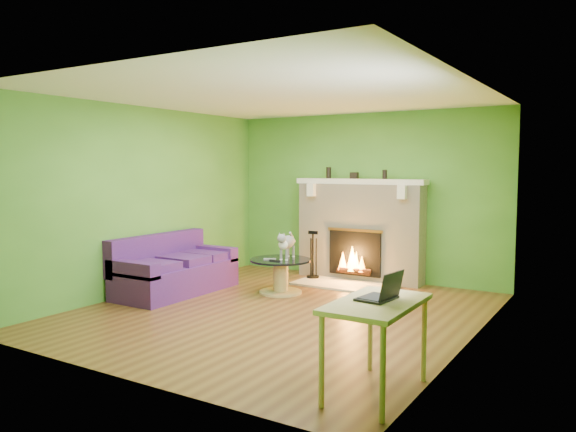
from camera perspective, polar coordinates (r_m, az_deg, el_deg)
name	(u,v)px	position (r m, az deg, el deg)	size (l,w,h in m)	color
floor	(280,312)	(6.92, -0.81, -9.74)	(5.00, 5.00, 0.00)	brown
ceiling	(280,96)	(6.75, -0.84, 12.14)	(5.00, 5.00, 0.00)	white
wall_back	(365,196)	(8.92, 7.84, 1.99)	(5.00, 5.00, 0.00)	#43832A
wall_front	(116,224)	(4.80, -17.06, -0.74)	(5.00, 5.00, 0.00)	#43832A
wall_left	(145,200)	(8.14, -14.31, 1.60)	(5.00, 5.00, 0.00)	#43832A
wall_right	(472,214)	(5.82, 18.20, 0.21)	(5.00, 5.00, 0.00)	#43832A
window_frame	(446,192)	(4.94, 15.72, 2.36)	(1.20, 1.20, 0.00)	silver
window_pane	(445,192)	(4.94, 15.63, 2.37)	(1.06, 1.06, 0.00)	white
fireplace	(360,231)	(8.79, 7.31, -1.50)	(2.10, 0.46, 1.58)	beige
hearth	(345,285)	(8.45, 5.80, -6.95)	(1.50, 0.75, 0.03)	beige
mantel	(360,181)	(8.72, 7.31, 3.51)	(2.10, 0.28, 0.08)	white
sofa	(174,270)	(8.08, -11.54, -5.43)	(0.86, 1.80, 0.81)	#491B68
coffee_table	(281,274)	(7.87, -0.76, -5.86)	(0.85, 0.85, 0.48)	#D9BD75
desk	(376,312)	(4.44, 8.96, -9.66)	(0.57, 0.99, 0.73)	#D9BD75
cat	(287,245)	(7.81, -0.07, -2.98)	(0.23, 0.63, 0.39)	slate
remote_silver	(270,259)	(7.79, -1.86, -4.39)	(0.17, 0.04, 0.02)	gray
remote_black	(275,260)	(7.68, -1.36, -4.54)	(0.16, 0.04, 0.02)	black
laptop	(377,285)	(4.44, 9.01, -6.90)	(0.27, 0.31, 0.24)	black
fire_tools	(313,254)	(8.80, 2.55, -3.90)	(0.20, 0.20, 0.74)	black
mantel_vase_left	(329,173)	(8.99, 4.15, 4.40)	(0.08, 0.08, 0.18)	black
mantel_vase_right	(385,174)	(8.59, 9.80, 4.18)	(0.07, 0.07, 0.14)	black
mantel_box	(354,175)	(8.79, 6.75, 4.11)	(0.12, 0.08, 0.10)	black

